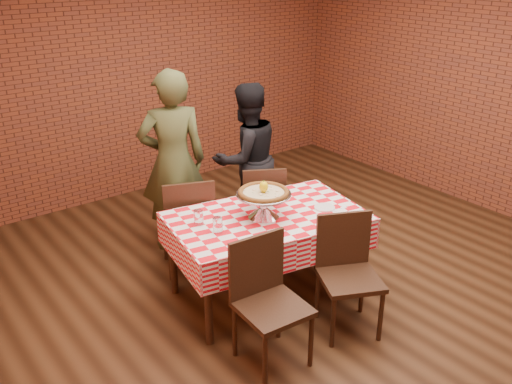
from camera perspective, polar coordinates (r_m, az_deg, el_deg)
ground at (r=5.05m, az=6.02°, el=-9.86°), size 6.00×6.00×0.00m
back_wall at (r=6.83m, az=-11.30°, el=11.89°), size 5.50×0.00×5.50m
table at (r=4.78m, az=1.09°, el=-6.55°), size 1.70×1.20×0.75m
tablecloth at (r=4.66m, az=1.11°, el=-3.89°), size 1.74×1.24×0.27m
pizza_stand at (r=4.54m, az=0.77°, el=-1.34°), size 0.54×0.54×0.20m
pizza at (r=4.49m, az=0.78°, el=-0.09°), size 0.48×0.48×0.03m
lemon at (r=4.47m, az=0.78°, el=0.53°), size 0.09×0.09×0.09m
water_glass_left at (r=4.32m, az=-3.91°, el=-3.35°), size 0.09×0.09×0.12m
water_glass_right at (r=4.45m, az=-5.86°, el=-2.58°), size 0.09×0.09×0.12m
side_plate at (r=4.76m, az=6.98°, el=-1.58°), size 0.20×0.20×0.01m
sweetener_packet_a at (r=4.72m, az=7.93°, el=-1.87°), size 0.06×0.04×0.00m
sweetener_packet_b at (r=4.78m, az=8.88°, el=-1.60°), size 0.05×0.04×0.00m
condiment_caddy at (r=4.80m, az=-0.40°, el=-0.40°), size 0.11×0.11×0.13m
chair_near_left at (r=4.00m, az=1.72°, el=-11.54°), size 0.48×0.48×0.93m
chair_near_right at (r=4.38m, az=9.54°, el=-8.63°), size 0.59×0.59×0.92m
chair_far_left at (r=5.18m, az=-7.00°, el=-3.05°), size 0.59×0.59×0.93m
chair_far_right at (r=5.53m, az=0.57°, el=-1.34°), size 0.56×0.56×0.89m
diner_olive at (r=5.43m, az=-8.42°, el=3.05°), size 0.76×0.63×1.79m
diner_black at (r=5.78m, az=-0.98°, el=3.41°), size 0.80×0.64×1.57m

